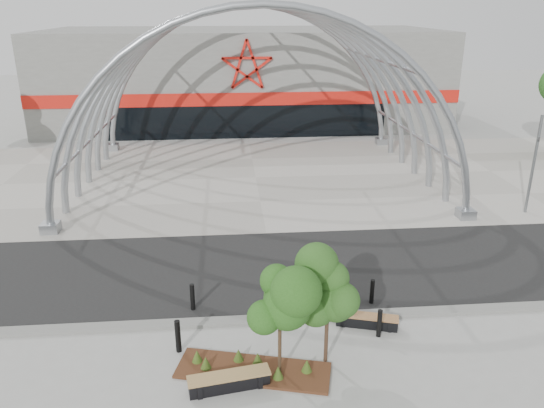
% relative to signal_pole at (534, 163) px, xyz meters
% --- Properties ---
extents(ground, '(140.00, 140.00, 0.00)m').
position_rel_signal_pole_xyz_m(ground, '(-13.40, -8.50, -2.63)').
color(ground, '#999994').
rests_on(ground, ground).
extents(road, '(140.00, 7.00, 0.02)m').
position_rel_signal_pole_xyz_m(road, '(-13.40, -5.00, -2.62)').
color(road, black).
rests_on(road, ground).
extents(forecourt, '(60.00, 17.00, 0.04)m').
position_rel_signal_pole_xyz_m(forecourt, '(-13.40, 7.00, -2.61)').
color(forecourt, '#A19C92').
rests_on(forecourt, ground).
extents(kerb, '(60.00, 0.50, 0.12)m').
position_rel_signal_pole_xyz_m(kerb, '(-13.40, -8.75, -2.57)').
color(kerb, slate).
rests_on(kerb, ground).
extents(arena_building, '(34.00, 15.24, 8.00)m').
position_rel_signal_pole_xyz_m(arena_building, '(-13.40, 24.95, 1.36)').
color(arena_building, slate).
rests_on(arena_building, ground).
extents(vault_canopy, '(20.80, 15.80, 20.36)m').
position_rel_signal_pole_xyz_m(vault_canopy, '(-13.40, 7.00, -2.61)').
color(vault_canopy, '#979BA0').
rests_on(vault_canopy, ground).
extents(planting_bed, '(4.63, 2.43, 0.47)m').
position_rel_signal_pole_xyz_m(planting_bed, '(-14.59, -11.29, -2.52)').
color(planting_bed, '#3F1E12').
rests_on(planting_bed, ground).
extents(signal_pole, '(0.14, 0.71, 5.03)m').
position_rel_signal_pole_xyz_m(signal_pole, '(0.00, 0.00, 0.00)').
color(signal_pole, slate).
rests_on(signal_pole, ground).
extents(street_tree_0, '(1.42, 1.42, 3.24)m').
position_rel_signal_pole_xyz_m(street_tree_0, '(-13.78, -11.45, -0.30)').
color(street_tree_0, '#342515').
rests_on(street_tree_0, ground).
extents(street_tree_1, '(1.44, 1.44, 3.41)m').
position_rel_signal_pole_xyz_m(street_tree_1, '(-12.36, -11.01, -0.18)').
color(street_tree_1, '#332117').
rests_on(street_tree_1, ground).
extents(bench_0, '(2.33, 0.87, 0.48)m').
position_rel_signal_pole_xyz_m(bench_0, '(-15.24, -12.00, -2.40)').
color(bench_0, black).
rests_on(bench_0, ground).
extents(bench_1, '(2.09, 1.01, 0.43)m').
position_rel_signal_pole_xyz_m(bench_1, '(-10.69, -9.35, -2.42)').
color(bench_1, black).
rests_on(bench_1, ground).
extents(bollard_0, '(0.17, 0.17, 1.07)m').
position_rel_signal_pole_xyz_m(bollard_0, '(-16.76, -10.16, -2.09)').
color(bollard_0, black).
rests_on(bollard_0, ground).
extents(bollard_1, '(0.16, 0.16, 0.99)m').
position_rel_signal_pole_xyz_m(bollard_1, '(-16.45, -7.81, -2.14)').
color(bollard_1, black).
rests_on(bollard_1, ground).
extents(bollard_2, '(0.15, 0.15, 0.91)m').
position_rel_signal_pole_xyz_m(bollard_2, '(-11.56, -8.65, -2.17)').
color(bollard_2, black).
rests_on(bollard_2, ground).
extents(bollard_3, '(0.15, 0.15, 0.96)m').
position_rel_signal_pole_xyz_m(bollard_3, '(-10.44, -9.92, -2.15)').
color(bollard_3, black).
rests_on(bollard_3, ground).
extents(bollard_4, '(0.15, 0.15, 0.93)m').
position_rel_signal_pole_xyz_m(bollard_4, '(-10.15, -7.94, -2.16)').
color(bollard_4, black).
rests_on(bollard_4, ground).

